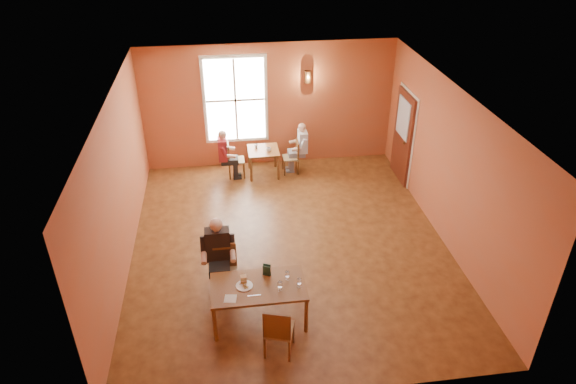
{
  "coord_description": "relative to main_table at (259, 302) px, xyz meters",
  "views": [
    {
      "loc": [
        -1.12,
        -8.01,
        6.0
      ],
      "look_at": [
        0.0,
        0.2,
        1.05
      ],
      "focal_mm": 32.0,
      "sensor_mm": 36.0,
      "label": 1
    }
  ],
  "objects": [
    {
      "name": "window",
      "position": [
        -0.04,
        5.39,
        1.35
      ],
      "size": [
        1.36,
        0.1,
        1.96
      ],
      "primitive_type": "cube",
      "color": "white",
      "rests_on": "wall_back"
    },
    {
      "name": "ground",
      "position": [
        0.76,
        1.94,
        -0.35
      ],
      "size": [
        6.0,
        7.0,
        0.01
      ],
      "primitive_type": "cube",
      "color": "brown",
      "rests_on": "ground"
    },
    {
      "name": "diner_main",
      "position": [
        -0.5,
        0.62,
        0.32
      ],
      "size": [
        0.53,
        0.53,
        1.34
      ],
      "primitive_type": null,
      "rotation": [
        0.0,
        0.0,
        3.14
      ],
      "color": "#412A21",
      "rests_on": "ground"
    },
    {
      "name": "main_table",
      "position": [
        0.0,
        0.0,
        0.0
      ],
      "size": [
        1.47,
        0.83,
        0.69
      ],
      "primitive_type": null,
      "color": "brown",
      "rests_on": "ground"
    },
    {
      "name": "chair_diner_main",
      "position": [
        -0.5,
        0.65,
        0.12
      ],
      "size": [
        0.41,
        0.41,
        0.93
      ],
      "primitive_type": null,
      "rotation": [
        0.0,
        0.0,
        3.14
      ],
      "color": "#401D0F",
      "rests_on": "ground"
    },
    {
      "name": "wall_sconce",
      "position": [
        1.66,
        5.34,
        1.85
      ],
      "size": [
        0.16,
        0.16,
        0.28
      ],
      "primitive_type": "cylinder",
      "color": "brown",
      "rests_on": "wall_back"
    },
    {
      "name": "cup_a",
      "position": [
        0.65,
        4.75,
        0.34
      ],
      "size": [
        0.14,
        0.14,
        0.09
      ],
      "primitive_type": "imported",
      "rotation": [
        0.0,
        0.0,
        0.3
      ],
      "color": "silver",
      "rests_on": "second_table"
    },
    {
      "name": "knife",
      "position": [
        -0.08,
        -0.21,
        0.35
      ],
      "size": [
        0.2,
        0.02,
        0.0
      ],
      "primitive_type": "cube",
      "rotation": [
        0.0,
        0.0,
        0.01
      ],
      "color": "white",
      "rests_on": "main_table"
    },
    {
      "name": "second_table",
      "position": [
        0.53,
        4.83,
        -0.02
      ],
      "size": [
        0.73,
        0.73,
        0.64
      ],
      "primitive_type": null,
      "color": "brown",
      "rests_on": "ground"
    },
    {
      "name": "door",
      "position": [
        3.7,
        4.24,
        0.7
      ],
      "size": [
        0.12,
        1.04,
        2.1
      ],
      "primitive_type": "cube",
      "color": "maroon",
      "rests_on": "ground"
    },
    {
      "name": "ceiling",
      "position": [
        0.76,
        1.94,
        2.65
      ],
      "size": [
        6.0,
        7.0,
        0.04
      ],
      "primitive_type": "cube",
      "color": "white",
      "rests_on": "wall_back"
    },
    {
      "name": "goblet_a",
      "position": [
        0.46,
        0.07,
        0.43
      ],
      "size": [
        0.09,
        0.09,
        0.18
      ],
      "primitive_type": null,
      "rotation": [
        0.0,
        0.0,
        0.26
      ],
      "color": "white",
      "rests_on": "main_table"
    },
    {
      "name": "sandwich",
      "position": [
        -0.22,
        0.1,
        0.4
      ],
      "size": [
        0.1,
        0.09,
        0.11
      ],
      "primitive_type": "cube",
      "rotation": [
        0.0,
        0.0,
        0.05
      ],
      "color": "#DDBC6F",
      "rests_on": "main_table"
    },
    {
      "name": "cup_b",
      "position": [
        0.38,
        4.96,
        0.34
      ],
      "size": [
        0.12,
        0.12,
        0.09
      ],
      "primitive_type": "imported",
      "rotation": [
        0.0,
        0.0,
        -0.37
      ],
      "color": "white",
      "rests_on": "second_table"
    },
    {
      "name": "wall_back",
      "position": [
        0.76,
        5.44,
        1.15
      ],
      "size": [
        6.0,
        0.04,
        3.0
      ],
      "primitive_type": "cube",
      "color": "brown",
      "rests_on": "ground"
    },
    {
      "name": "chair_diner_maroon",
      "position": [
        -0.12,
        4.83,
        0.08
      ],
      "size": [
        0.38,
        0.38,
        0.86
      ],
      "primitive_type": null,
      "rotation": [
        0.0,
        0.0,
        -1.57
      ],
      "color": "#452811",
      "rests_on": "ground"
    },
    {
      "name": "plate_food",
      "position": [
        -0.21,
        0.02,
        0.36
      ],
      "size": [
        0.33,
        0.33,
        0.03
      ],
      "primitive_type": "cylinder",
      "rotation": [
        0.0,
        0.0,
        0.26
      ],
      "color": "silver",
      "rests_on": "main_table"
    },
    {
      "name": "chair_empty",
      "position": [
        0.24,
        -0.7,
        0.11
      ],
      "size": [
        0.5,
        0.5,
        0.9
      ],
      "primitive_type": null,
      "rotation": [
        0.0,
        0.0,
        -0.29
      ],
      "color": "#4A2E16",
      "rests_on": "ground"
    },
    {
      "name": "wall_front",
      "position": [
        0.76,
        -1.56,
        1.15
      ],
      "size": [
        6.0,
        0.04,
        3.0
      ],
      "primitive_type": "cube",
      "color": "brown",
      "rests_on": "ground"
    },
    {
      "name": "menu_stand",
      "position": [
        0.16,
        0.23,
        0.45
      ],
      "size": [
        0.14,
        0.11,
        0.2
      ],
      "primitive_type": "cube",
      "rotation": [
        0.0,
        0.0,
        -0.43
      ],
      "color": "#1A3523",
      "rests_on": "main_table"
    },
    {
      "name": "wall_left",
      "position": [
        -2.24,
        1.94,
        1.15
      ],
      "size": [
        0.04,
        7.0,
        3.0
      ],
      "primitive_type": "cube",
      "color": "brown",
      "rests_on": "ground"
    },
    {
      "name": "diner_maroon",
      "position": [
        -0.15,
        4.83,
        0.25
      ],
      "size": [
        0.47,
        0.47,
        1.19
      ],
      "primitive_type": null,
      "rotation": [
        0.0,
        0.0,
        -1.57
      ],
      "color": "maroon",
      "rests_on": "ground"
    },
    {
      "name": "napkin",
      "position": [
        -0.44,
        -0.23,
        0.35
      ],
      "size": [
        0.21,
        0.21,
        0.01
      ],
      "primitive_type": "cube",
      "rotation": [
        0.0,
        0.0,
        -0.16
      ],
      "color": "silver",
      "rests_on": "main_table"
    },
    {
      "name": "diner_white",
      "position": [
        1.21,
        4.83,
        0.25
      ],
      "size": [
        0.47,
        0.47,
        1.19
      ],
      "primitive_type": null,
      "rotation": [
        0.0,
        0.0,
        1.57
      ],
      "color": "white",
      "rests_on": "ground"
    },
    {
      "name": "goblet_b",
      "position": [
        0.62,
        -0.12,
        0.43
      ],
      "size": [
        0.09,
        0.09,
        0.18
      ],
      "primitive_type": null,
      "rotation": [
        0.0,
        0.0,
        -0.33
      ],
      "color": "white",
      "rests_on": "main_table"
    },
    {
      "name": "chair_diner_white",
      "position": [
        1.18,
        4.83,
        0.06
      ],
      "size": [
        0.36,
        0.36,
        0.82
      ],
      "primitive_type": null,
      "rotation": [
        0.0,
        0.0,
        1.57
      ],
      "color": "#5A2D14",
      "rests_on": "ground"
    },
    {
      "name": "goblet_c",
      "position": [
        0.32,
        -0.16,
        0.44
      ],
      "size": [
        0.08,
        0.08,
        0.18
      ],
      "primitive_type": null,
      "rotation": [
        0.0,
        0.0,
        -0.08
      ],
      "color": "white",
      "rests_on": "main_table"
    },
    {
      "name": "wall_right",
      "position": [
        3.76,
        1.94,
        1.15
      ],
      "size": [
        0.04,
        7.0,
        3.0
      ],
      "primitive_type": "cube",
      "color": "brown",
      "rests_on": "ground"
    }
  ]
}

